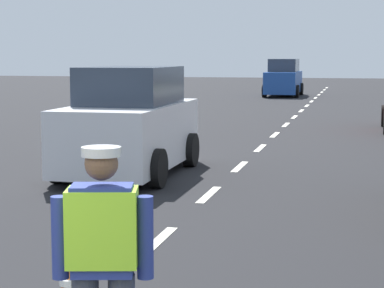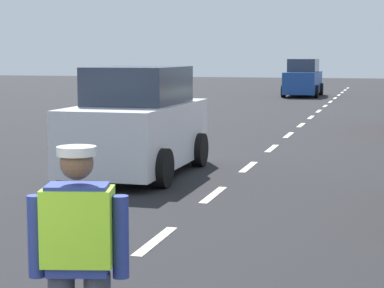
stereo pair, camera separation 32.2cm
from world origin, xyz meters
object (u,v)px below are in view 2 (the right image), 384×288
(traffic_cone_far, at_px, (59,285))
(car_oncoming_third, at_px, (303,79))
(car_oncoming_lead, at_px, (138,125))
(road_worker, at_px, (82,257))

(traffic_cone_far, xyz_separation_m, car_oncoming_third, (-1.80, 34.00, 0.69))
(traffic_cone_far, bearing_deg, car_oncoming_lead, 104.28)
(car_oncoming_lead, bearing_deg, road_worker, -72.70)
(road_worker, relative_size, traffic_cone_far, 3.16)
(road_worker, height_order, traffic_cone_far, road_worker)
(car_oncoming_third, bearing_deg, traffic_cone_far, -86.97)
(traffic_cone_far, height_order, car_oncoming_lead, car_oncoming_lead)
(car_oncoming_third, bearing_deg, road_worker, -85.77)
(road_worker, relative_size, car_oncoming_lead, 0.42)
(car_oncoming_lead, bearing_deg, traffic_cone_far, -75.72)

